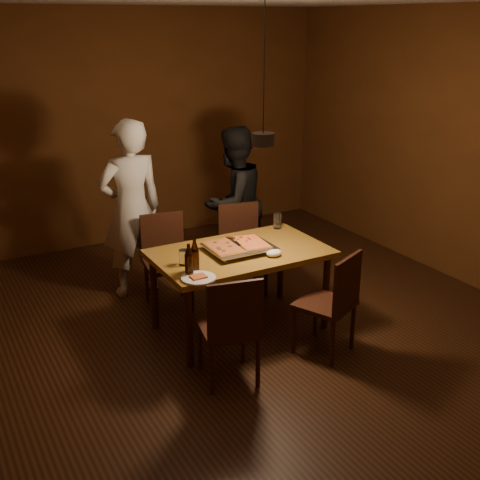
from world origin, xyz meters
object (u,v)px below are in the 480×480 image
chair_far_left (165,252)px  chair_near_left (231,321)px  diner_dark (233,203)px  plate_slice (199,278)px  chair_far_right (241,240)px  pendant_lamp (263,138)px  beer_bottle_b (195,255)px  dining_table (240,259)px  chair_near_right (335,295)px  diner_white (131,209)px  beer_bottle_a (189,260)px  pizza_tray (239,248)px

chair_far_left → chair_near_left: bearing=94.2°
diner_dark → plate_slice: bearing=33.8°
chair_far_left → plate_slice: chair_far_left is taller
chair_far_right → pendant_lamp: (-0.34, -0.96, 1.22)m
chair_far_left → beer_bottle_b: 1.09m
chair_near_left → chair_far_right: bearing=70.0°
dining_table → chair_near_right: chair_near_right is taller
dining_table → chair_near_left: chair_near_left is taller
beer_bottle_b → plate_slice: bearing=-106.6°
diner_dark → chair_far_left: bearing=-0.1°
chair_near_right → diner_white: 2.23m
dining_table → beer_bottle_a: size_ratio=5.77×
dining_table → pendant_lamp: 1.11m
diner_dark → pendant_lamp: size_ratio=1.47×
chair_near_right → pizza_tray: 0.92m
chair_far_left → pendant_lamp: 1.67m
pizza_tray → beer_bottle_a: bearing=-159.5°
pizza_tray → beer_bottle_a: size_ratio=2.12×
dining_table → diner_white: bearing=114.8°
chair_far_right → chair_near_right: bearing=103.2°
pizza_tray → pendant_lamp: (0.10, -0.22, 0.99)m
chair_near_left → diner_white: bearing=103.6°
chair_near_right → beer_bottle_a: 1.22m
chair_near_right → diner_dark: bearing=62.6°
chair_near_right → plate_slice: size_ratio=2.06×
chair_near_right → beer_bottle_a: beer_bottle_a is taller
beer_bottle_a → beer_bottle_b: size_ratio=0.98×
chair_far_left → plate_slice: size_ratio=1.80×
chair_far_left → pizza_tray: bearing=122.4°
beer_bottle_a → diner_white: (0.05, 1.47, 0.01)m
pizza_tray → chair_far_right: bearing=56.0°
beer_bottle_a → plate_slice: size_ratio=0.96×
chair_far_right → beer_bottle_b: beer_bottle_b is taller
chair_far_left → diner_dark: (0.93, 0.32, 0.27)m
chair_near_right → plate_slice: 1.12m
diner_white → diner_dark: (1.11, -0.06, -0.08)m
chair_far_right → beer_bottle_b: (-0.96, -0.96, 0.35)m
chair_near_right → diner_white: (-1.00, 1.96, 0.35)m
beer_bottle_a → beer_bottle_b: (0.08, 0.06, 0.00)m
beer_bottle_a → dining_table: bearing=23.8°
beer_bottle_b → diner_white: bearing=91.0°
diner_dark → pendant_lamp: (-0.47, -1.36, 0.95)m
chair_near_left → pendant_lamp: 1.45m
beer_bottle_b → chair_far_left: bearing=81.1°
chair_far_right → diner_white: (-0.98, 0.45, 0.35)m
chair_near_left → chair_near_right: 0.94m
pendant_lamp → diner_dark: bearing=70.9°
plate_slice → diner_white: size_ratio=0.15×
chair_far_right → chair_near_left: 1.75m
diner_white → pendant_lamp: size_ratio=1.61×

